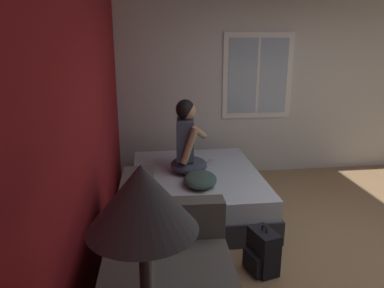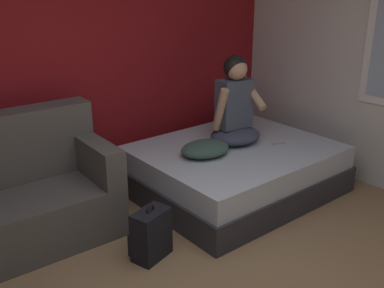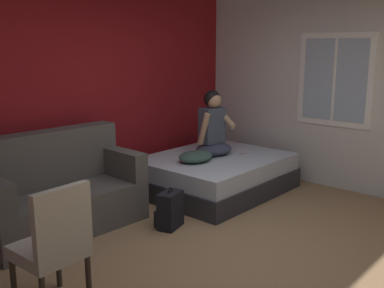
% 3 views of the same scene
% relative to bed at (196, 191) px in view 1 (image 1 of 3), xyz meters
% --- Properties ---
extents(ground_plane, '(40.00, 40.00, 0.00)m').
position_rel_bed_xyz_m(ground_plane, '(-1.40, -1.47, -0.24)').
color(ground_plane, '#93704C').
extents(wall_back_accent, '(10.21, 0.16, 2.70)m').
position_rel_bed_xyz_m(wall_back_accent, '(-1.40, 1.06, 1.11)').
color(wall_back_accent, maroon).
rests_on(wall_back_accent, ground).
extents(wall_side_with_window, '(0.19, 6.29, 2.70)m').
position_rel_bed_xyz_m(wall_side_with_window, '(1.29, -1.46, 1.12)').
color(wall_side_with_window, silver).
rests_on(wall_side_with_window, ground).
extents(bed, '(1.89, 1.54, 0.48)m').
position_rel_bed_xyz_m(bed, '(0.00, 0.00, 0.00)').
color(bed, '#2D2D33').
rests_on(bed, ground).
extents(person_seated, '(0.57, 0.50, 0.88)m').
position_rel_bed_xyz_m(person_seated, '(0.07, 0.10, 0.60)').
color(person_seated, '#383D51').
rests_on(person_seated, bed).
extents(backpack, '(0.34, 0.30, 0.46)m').
position_rel_bed_xyz_m(backpack, '(-1.31, -0.42, -0.04)').
color(backpack, black).
rests_on(backpack, ground).
extents(throw_pillow, '(0.52, 0.42, 0.14)m').
position_rel_bed_xyz_m(throw_pillow, '(-0.39, 0.01, 0.31)').
color(throw_pillow, '#385147').
rests_on(throw_pillow, bed).
extents(cell_phone, '(0.16, 0.12, 0.01)m').
position_rel_bed_xyz_m(cell_phone, '(0.38, -0.23, 0.25)').
color(cell_phone, '#B7B7BC').
rests_on(cell_phone, bed).
extents(floor_lamp, '(0.36, 0.36, 1.70)m').
position_rel_bed_xyz_m(floor_lamp, '(-3.08, 0.60, 1.19)').
color(floor_lamp, black).
rests_on(floor_lamp, ground).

